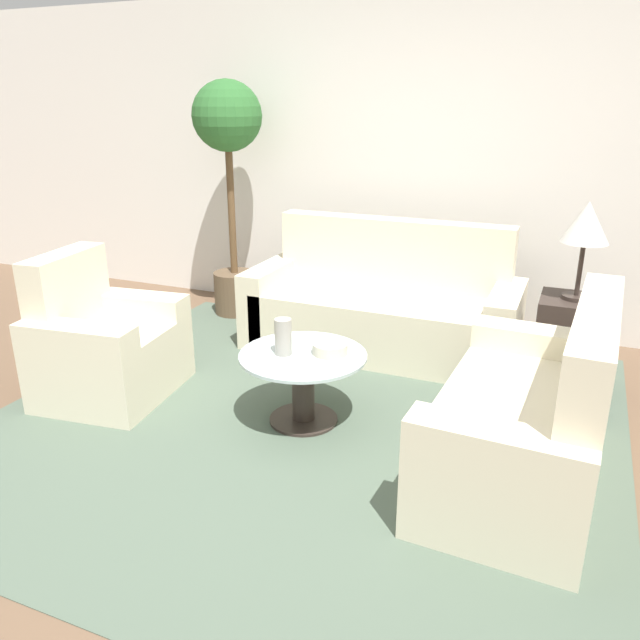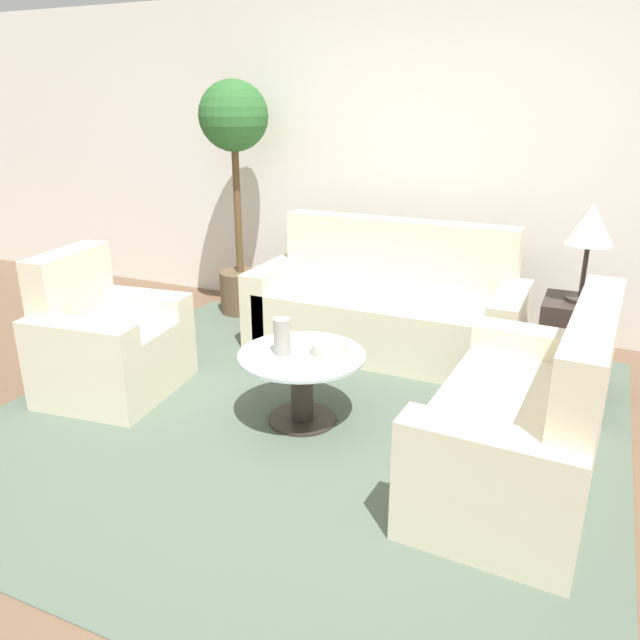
% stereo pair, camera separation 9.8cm
% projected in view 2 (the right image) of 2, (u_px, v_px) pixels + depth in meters
% --- Properties ---
extents(ground_plane, '(14.00, 14.00, 0.00)m').
position_uv_depth(ground_plane, '(235.00, 467.00, 3.22)').
color(ground_plane, brown).
extents(wall_back, '(10.00, 0.06, 2.60)m').
position_uv_depth(wall_back, '(400.00, 163.00, 5.03)').
color(wall_back, white).
rests_on(wall_back, ground_plane).
extents(rug, '(3.54, 3.41, 0.01)m').
position_uv_depth(rug, '(302.00, 420.00, 3.68)').
color(rug, '#4C5B4C').
rests_on(rug, ground_plane).
extents(sofa_main, '(1.98, 0.78, 0.95)m').
position_uv_depth(sofa_main, '(386.00, 310.00, 4.65)').
color(sofa_main, beige).
rests_on(sofa_main, ground_plane).
extents(armchair, '(0.81, 0.91, 0.91)m').
position_uv_depth(armchair, '(106.00, 347.00, 3.98)').
color(armchair, beige).
rests_on(armchair, ground_plane).
extents(loveseat, '(0.81, 1.48, 0.93)m').
position_uv_depth(loveseat, '(531.00, 428.00, 3.00)').
color(loveseat, beige).
rests_on(loveseat, ground_plane).
extents(coffee_table, '(0.73, 0.73, 0.43)m').
position_uv_depth(coffee_table, '(302.00, 378.00, 3.59)').
color(coffee_table, '#332823').
rests_on(coffee_table, ground_plane).
extents(side_table, '(0.42, 0.42, 0.59)m').
position_uv_depth(side_table, '(573.00, 345.00, 4.01)').
color(side_table, '#332823').
rests_on(side_table, ground_plane).
extents(table_lamp, '(0.29, 0.29, 0.62)m').
position_uv_depth(table_lamp, '(591.00, 227.00, 3.76)').
color(table_lamp, '#332823').
rests_on(table_lamp, side_table).
extents(potted_plant, '(0.56, 0.56, 1.94)m').
position_uv_depth(potted_plant, '(235.00, 158.00, 5.10)').
color(potted_plant, brown).
rests_on(potted_plant, ground_plane).
extents(vase, '(0.10, 0.10, 0.21)m').
position_uv_depth(vase, '(282.00, 336.00, 3.50)').
color(vase, '#9E998E').
rests_on(vase, coffee_table).
extents(bowl, '(0.20, 0.20, 0.06)m').
position_uv_depth(bowl, '(329.00, 348.00, 3.53)').
color(bowl, beige).
rests_on(bowl, coffee_table).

